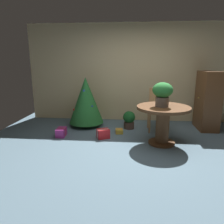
# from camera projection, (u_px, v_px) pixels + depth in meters

# --- Properties ---
(ground_plane) EXTENTS (6.60, 6.60, 0.00)m
(ground_plane) POSITION_uv_depth(u_px,v_px,m) (140.00, 151.00, 3.86)
(ground_plane) COLOR slate
(back_wall_panel) EXTENTS (6.00, 0.10, 2.60)m
(back_wall_panel) POSITION_uv_depth(u_px,v_px,m) (138.00, 73.00, 5.69)
(back_wall_panel) COLOR beige
(back_wall_panel) RESTS_ON ground_plane
(round_dining_table) EXTENTS (1.03, 1.03, 0.77)m
(round_dining_table) POSITION_uv_depth(u_px,v_px,m) (163.00, 118.00, 4.11)
(round_dining_table) COLOR brown
(round_dining_table) RESTS_ON ground_plane
(flower_vase) EXTENTS (0.39, 0.39, 0.46)m
(flower_vase) POSITION_uv_depth(u_px,v_px,m) (163.00, 92.00, 3.99)
(flower_vase) COLOR #665B51
(flower_vase) RESTS_ON round_dining_table
(wooden_chair_far) EXTENTS (0.43, 0.42, 1.00)m
(wooden_chair_far) POSITION_uv_depth(u_px,v_px,m) (157.00, 107.00, 4.99)
(wooden_chair_far) COLOR #B27F4C
(wooden_chair_far) RESTS_ON ground_plane
(holiday_tree) EXTENTS (0.86, 0.86, 1.24)m
(holiday_tree) POSITION_uv_depth(u_px,v_px,m) (86.00, 100.00, 5.27)
(holiday_tree) COLOR brown
(holiday_tree) RESTS_ON ground_plane
(gift_box_red) EXTENTS (0.31, 0.27, 0.20)m
(gift_box_red) POSITION_uv_depth(u_px,v_px,m) (103.00, 134.00, 4.52)
(gift_box_red) COLOR red
(gift_box_red) RESTS_ON ground_plane
(gift_box_purple) EXTENTS (0.20, 0.32, 0.18)m
(gift_box_purple) POSITION_uv_depth(u_px,v_px,m) (61.00, 132.00, 4.64)
(gift_box_purple) COLOR #9E287A
(gift_box_purple) RESTS_ON ground_plane
(gift_box_gold) EXTENTS (0.19, 0.21, 0.10)m
(gift_box_gold) POSITION_uv_depth(u_px,v_px,m) (119.00, 131.00, 4.83)
(gift_box_gold) COLOR gold
(gift_box_gold) RESTS_ON ground_plane
(wooden_cabinet) EXTENTS (0.44, 0.73, 1.40)m
(wooden_cabinet) POSITION_uv_depth(u_px,v_px,m) (208.00, 101.00, 5.02)
(wooden_cabinet) COLOR brown
(wooden_cabinet) RESTS_ON ground_plane
(potted_plant) EXTENTS (0.30, 0.30, 0.44)m
(potted_plant) POSITION_uv_depth(u_px,v_px,m) (129.00, 119.00, 5.14)
(potted_plant) COLOR #4C382D
(potted_plant) RESTS_ON ground_plane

